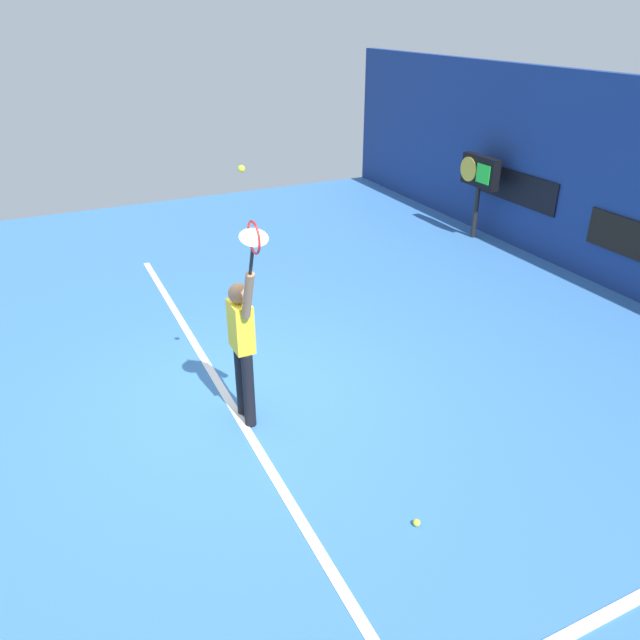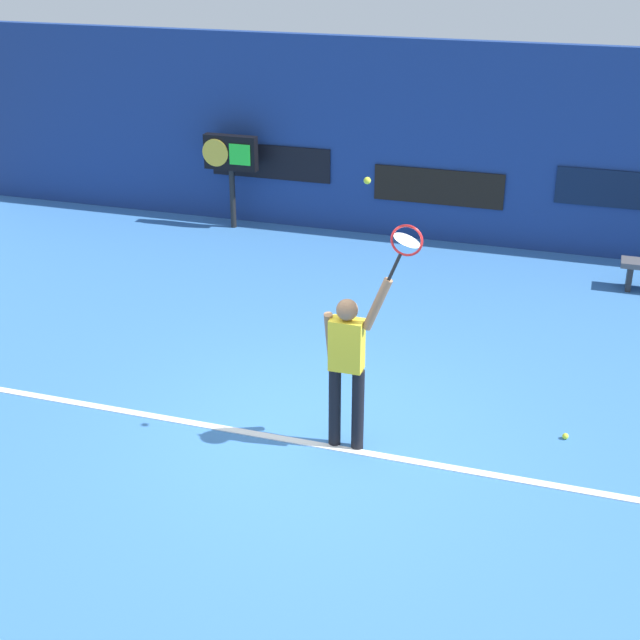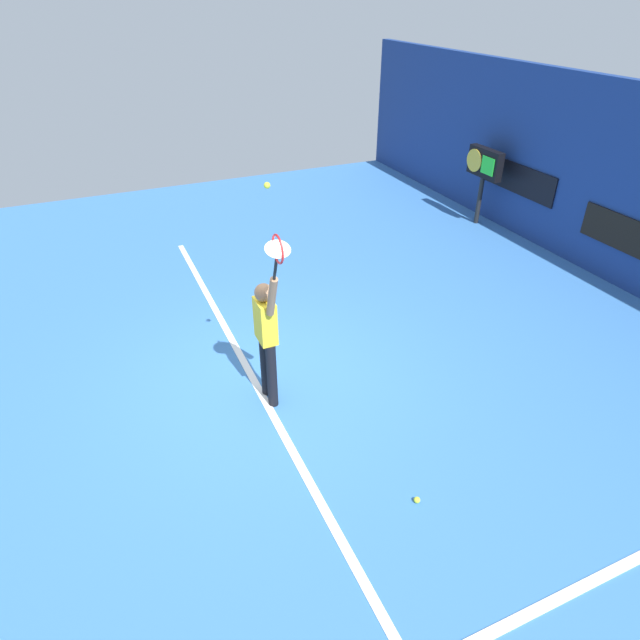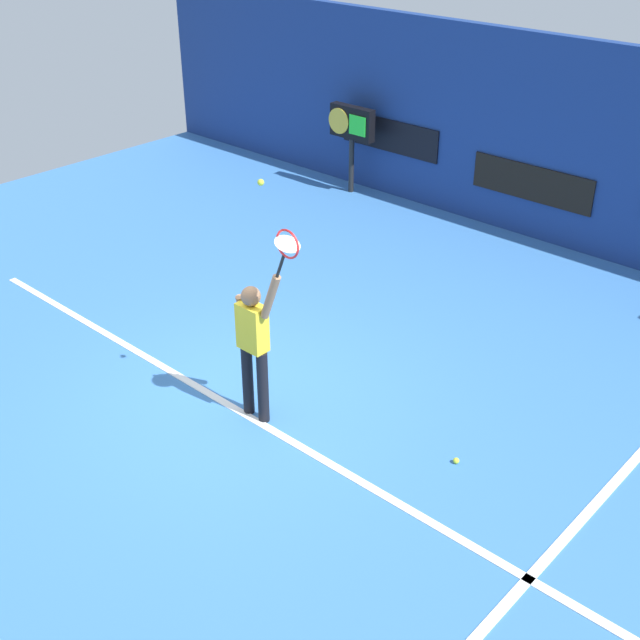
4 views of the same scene
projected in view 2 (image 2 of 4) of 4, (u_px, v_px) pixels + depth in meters
ground_plane at (318, 435)px, 9.66m from camera, size 18.00×18.00×0.00m
back_wall at (442, 143)px, 14.78m from camera, size 18.00×0.20×3.32m
sponsor_banner_center at (438, 187)px, 14.97m from camera, size 2.20×0.03×0.60m
sponsor_banner_portside at (271, 162)px, 15.72m from camera, size 2.20×0.03×0.60m
sponsor_banner_starboard at (627, 190)px, 14.06m from camera, size 2.20×0.03×0.60m
court_baseline at (313, 444)px, 9.49m from camera, size 10.00×0.10×0.01m
tennis_player at (347, 361)px, 9.06m from camera, size 0.70×0.31×1.97m
tennis_racket at (405, 244)px, 8.35m from camera, size 0.41×0.27×0.62m
tennis_ball at (367, 181)px, 8.28m from camera, size 0.07×0.07×0.07m
scoreboard_clock at (231, 157)px, 15.49m from camera, size 0.96×0.20×1.66m
spare_ball at (565, 436)px, 9.58m from camera, size 0.07×0.07×0.07m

